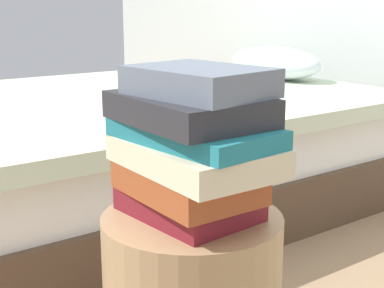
{
  "coord_description": "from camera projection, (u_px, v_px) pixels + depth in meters",
  "views": [
    {
      "loc": [
        0.77,
        -0.59,
        0.83
      ],
      "look_at": [
        0.0,
        0.0,
        0.59
      ],
      "focal_mm": 53.21,
      "sensor_mm": 36.0,
      "label": 1
    }
  ],
  "objects": [
    {
      "name": "book_maroon",
      "position": [
        190.0,
        203.0,
        1.04
      ],
      "size": [
        0.24,
        0.18,
        0.04
      ],
      "primitive_type": "cube",
      "rotation": [
        0.0,
        0.0,
        0.05
      ],
      "color": "maroon",
      "rests_on": "side_table"
    },
    {
      "name": "book_slate",
      "position": [
        199.0,
        81.0,
        0.97
      ],
      "size": [
        0.25,
        0.2,
        0.05
      ],
      "primitive_type": "cube",
      "rotation": [
        0.0,
        0.0,
        0.11
      ],
      "color": "slate",
      "rests_on": "book_charcoal"
    },
    {
      "name": "book_charcoal",
      "position": [
        187.0,
        109.0,
        0.99
      ],
      "size": [
        0.28,
        0.2,
        0.05
      ],
      "primitive_type": "cube",
      "rotation": [
        0.0,
        0.0,
        -0.03
      ],
      "color": "#28282D",
      "rests_on": "book_teal"
    },
    {
      "name": "book_teal",
      "position": [
        195.0,
        133.0,
        0.99
      ],
      "size": [
        0.31,
        0.19,
        0.03
      ],
      "primitive_type": "cube",
      "rotation": [
        0.0,
        0.0,
        0.07
      ],
      "color": "#1E727F",
      "rests_on": "book_cream"
    },
    {
      "name": "book_rust",
      "position": [
        186.0,
        181.0,
        1.01
      ],
      "size": [
        0.26,
        0.18,
        0.05
      ],
      "primitive_type": "cube",
      "rotation": [
        0.0,
        0.0,
        -0.04
      ],
      "color": "#994723",
      "rests_on": "book_maroon"
    },
    {
      "name": "book_cream",
      "position": [
        193.0,
        156.0,
        0.99
      ],
      "size": [
        0.3,
        0.21,
        0.05
      ],
      "primitive_type": "cube",
      "rotation": [
        0.0,
        0.0,
        -0.04
      ],
      "color": "beige",
      "rests_on": "book_rust"
    },
    {
      "name": "bed",
      "position": [
        140.0,
        145.0,
        2.46
      ],
      "size": [
        1.58,
        2.04,
        0.62
      ],
      "rotation": [
        0.0,
        0.0,
        -0.03
      ],
      "color": "#4C3828",
      "rests_on": "ground_plane"
    }
  ]
}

